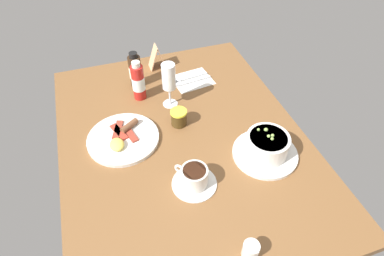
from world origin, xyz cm
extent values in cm
cube|color=brown|center=(0.00, 0.00, -1.50)|extent=(110.00, 84.00, 3.00)
cylinder|color=silver|center=(-16.08, -23.84, 0.60)|extent=(21.67, 21.67, 1.20)
cylinder|color=silver|center=(-16.08, -23.84, 4.82)|extent=(14.03, 14.03, 7.25)
cylinder|color=beige|center=(-16.08, -23.84, 7.65)|extent=(12.06, 12.06, 1.60)
sphere|color=#87AF51|center=(-17.15, -24.45, 8.55)|extent=(0.97, 0.97, 0.97)
sphere|color=#87AF51|center=(-12.03, -22.24, 8.55)|extent=(1.00, 1.00, 1.00)
sphere|color=#87AF51|center=(-15.83, -25.31, 8.55)|extent=(1.14, 1.14, 1.14)
sphere|color=#87AF51|center=(-15.72, -23.96, 8.55)|extent=(1.12, 1.12, 1.12)
sphere|color=#87AF51|center=(-12.84, -24.53, 8.55)|extent=(1.33, 1.33, 1.33)
sphere|color=#87AF51|center=(-17.10, -24.49, 8.55)|extent=(1.08, 1.08, 1.08)
cube|color=silver|center=(31.19, -13.96, 0.15)|extent=(15.24, 17.52, 0.30)
cube|color=silver|center=(29.99, -14.96, 0.55)|extent=(2.89, 14.04, 0.50)
cube|color=silver|center=(29.99, -7.16, 0.55)|extent=(2.62, 3.84, 0.40)
cube|color=silver|center=(32.79, -14.96, 0.55)|extent=(2.57, 13.03, 0.50)
ellipsoid|color=silver|center=(32.79, -7.96, 0.60)|extent=(2.40, 4.00, 0.60)
cylinder|color=silver|center=(-19.92, 2.32, 0.45)|extent=(13.98, 13.98, 0.90)
cylinder|color=silver|center=(-19.92, 2.32, 3.88)|extent=(8.27, 8.27, 5.96)
cylinder|color=#3E2013|center=(-19.92, 2.32, 6.36)|extent=(7.03, 7.03, 1.00)
torus|color=silver|center=(-16.13, 5.78, 4.18)|extent=(3.20, 3.02, 3.60)
cylinder|color=silver|center=(-45.46, -4.23, 2.50)|extent=(4.32, 4.32, 5.00)
cone|color=silver|center=(-47.24, -5.02, 4.40)|extent=(2.56, 2.25, 2.27)
cylinder|color=white|center=(19.11, -0.87, 0.20)|extent=(5.82, 5.82, 0.40)
cylinder|color=white|center=(19.11, -0.87, 4.23)|extent=(0.80, 0.80, 7.66)
cylinder|color=white|center=(19.11, -0.87, 13.12)|extent=(5.09, 5.09, 10.13)
cylinder|color=#EEEEC6|center=(19.11, -0.87, 11.60)|extent=(4.17, 4.17, 6.08)
cylinder|color=#443214|center=(7.31, -0.89, 2.68)|extent=(5.72, 5.72, 5.36)
cylinder|color=yellow|center=(7.31, -0.89, 5.76)|extent=(6.00, 6.00, 0.80)
cylinder|color=#382314|center=(35.54, 8.91, 6.61)|extent=(5.05, 5.05, 13.21)
cylinder|color=#EEF2CD|center=(35.54, 8.91, 6.34)|extent=(5.16, 5.16, 5.02)
cylinder|color=black|center=(35.54, 8.91, 14.22)|extent=(3.29, 3.29, 2.02)
cylinder|color=#B21E19|center=(26.93, 9.41, 7.23)|extent=(4.89, 4.89, 14.47)
cylinder|color=silver|center=(26.93, 9.41, 6.95)|extent=(4.99, 4.99, 5.50)
cylinder|color=silver|center=(26.93, 9.41, 15.49)|extent=(3.18, 3.18, 2.05)
cylinder|color=silver|center=(5.52, 19.93, 0.70)|extent=(24.94, 24.94, 1.40)
cube|color=#993828|center=(6.21, 17.24, 1.70)|extent=(9.31, 4.64, 0.60)
cube|color=brown|center=(9.44, 21.05, 1.70)|extent=(9.28, 5.31, 0.60)
cube|color=#B13828|center=(8.25, 20.85, 1.70)|extent=(9.26, 5.46, 0.60)
cylinder|color=brown|center=(9.26, 16.81, 2.60)|extent=(5.70, 7.05, 2.20)
ellipsoid|color=#F2D859|center=(1.78, 22.42, 2.40)|extent=(6.00, 4.80, 2.40)
cube|color=tan|center=(45.50, -0.64, 5.23)|extent=(5.73, 3.85, 10.58)
cube|color=tan|center=(45.50, -4.11, 5.23)|extent=(5.73, 3.85, 10.58)
camera|label=1|loc=(-75.36, 21.42, 82.50)|focal=30.21mm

